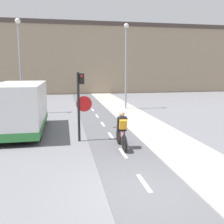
# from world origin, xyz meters

# --- Properties ---
(ground_plane) EXTENTS (120.00, 120.00, 0.00)m
(ground_plane) POSITION_xyz_m (0.00, 0.00, 0.00)
(ground_plane) COLOR slate
(bike_lane) EXTENTS (2.26, 60.00, 0.02)m
(bike_lane) POSITION_xyz_m (0.00, 0.01, 0.01)
(bike_lane) COLOR #56565B
(bike_lane) RESTS_ON ground_plane
(building_row_background) EXTENTS (60.00, 5.20, 8.72)m
(building_row_background) POSITION_xyz_m (0.00, 27.73, 4.37)
(building_row_background) COLOR gray
(building_row_background) RESTS_ON ground_plane
(traffic_light_pole) EXTENTS (0.67, 0.25, 2.98)m
(traffic_light_pole) POSITION_xyz_m (-1.41, 4.96, 1.85)
(traffic_light_pole) COLOR black
(traffic_light_pole) RESTS_ON ground_plane
(street_lamp_far) EXTENTS (0.36, 0.36, 6.41)m
(street_lamp_far) POSITION_xyz_m (-4.96, 12.47, 3.95)
(street_lamp_far) COLOR gray
(street_lamp_far) RESTS_ON ground_plane
(street_lamp_sidewalk) EXTENTS (0.36, 0.36, 6.43)m
(street_lamp_sidewalk) POSITION_xyz_m (2.59, 13.09, 3.96)
(street_lamp_sidewalk) COLOR gray
(street_lamp_sidewalk) RESTS_ON ground_plane
(cyclist_near) EXTENTS (0.46, 1.69, 1.49)m
(cyclist_near) POSITION_xyz_m (0.10, 3.65, 0.71)
(cyclist_near) COLOR black
(cyclist_near) RESTS_ON ground_plane
(van) EXTENTS (2.19, 5.26, 2.43)m
(van) POSITION_xyz_m (-4.22, 7.05, 1.20)
(van) COLOR white
(van) RESTS_ON ground_plane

